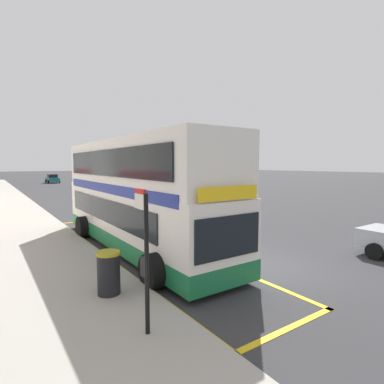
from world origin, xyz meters
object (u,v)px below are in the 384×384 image
at_px(parked_car_navy_far, 87,182).
at_px(parked_car_teal_across, 52,179).
at_px(double_decker_bus, 136,198).
at_px(litter_bin, 109,273).
at_px(bus_stop_sign, 145,250).

xyz_separation_m(parked_car_navy_far, parked_car_teal_across, (-1.96, 15.77, 0.00)).
distance_m(double_decker_bus, litter_bin, 4.97).
xyz_separation_m(parked_car_teal_across, litter_bin, (-7.91, -53.50, -0.10)).
bearing_deg(bus_stop_sign, parked_car_navy_far, 76.11).
xyz_separation_m(bus_stop_sign, parked_car_teal_across, (7.91, 55.65, -0.99)).
bearing_deg(parked_car_teal_across, double_decker_bus, -98.06).
xyz_separation_m(double_decker_bus, parked_car_navy_far, (7.29, 33.70, -1.27)).
bearing_deg(litter_bin, bus_stop_sign, -89.99).
bearing_deg(parked_car_teal_across, parked_car_navy_far, -84.84).
xyz_separation_m(parked_car_navy_far, litter_bin, (-9.86, -37.72, -0.10)).
xyz_separation_m(bus_stop_sign, litter_bin, (-0.00, 2.15, -1.09)).
distance_m(parked_car_navy_far, parked_car_teal_across, 15.89).
height_order(double_decker_bus, parked_car_navy_far, double_decker_bus).
distance_m(parked_car_teal_across, litter_bin, 54.08).
distance_m(bus_stop_sign, parked_car_teal_across, 56.21).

